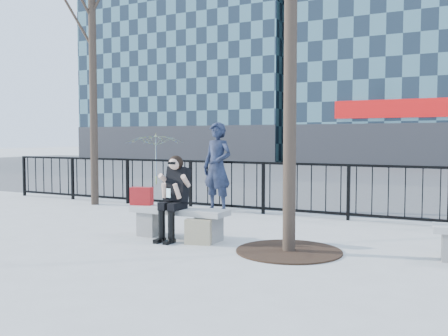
% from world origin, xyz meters
% --- Properties ---
extents(ground, '(120.00, 120.00, 0.00)m').
position_xyz_m(ground, '(0.00, 0.00, 0.00)').
color(ground, '#A6A6A1').
rests_on(ground, ground).
extents(street_surface, '(60.00, 23.00, 0.01)m').
position_xyz_m(street_surface, '(0.00, 15.00, 0.00)').
color(street_surface, '#474747').
rests_on(street_surface, ground).
extents(railing, '(14.00, 0.06, 1.10)m').
position_xyz_m(railing, '(0.00, 3.00, 0.55)').
color(railing, black).
rests_on(railing, ground).
extents(building_left, '(16.20, 10.20, 22.60)m').
position_xyz_m(building_left, '(-15.00, 27.00, 11.30)').
color(building_left, slate).
rests_on(building_left, ground).
extents(tree_left, '(2.80, 2.80, 6.50)m').
position_xyz_m(tree_left, '(-4.00, 2.50, 4.86)').
color(tree_left, black).
rests_on(tree_left, ground).
extents(tree_grate, '(1.50, 1.50, 0.02)m').
position_xyz_m(tree_grate, '(1.90, -0.10, 0.01)').
color(tree_grate, black).
rests_on(tree_grate, ground).
extents(bench_main, '(1.65, 0.46, 0.49)m').
position_xyz_m(bench_main, '(0.00, 0.00, 0.30)').
color(bench_main, slate).
rests_on(bench_main, ground).
extents(seated_woman, '(0.50, 0.64, 1.34)m').
position_xyz_m(seated_woman, '(0.00, -0.16, 0.67)').
color(seated_woman, black).
rests_on(seated_woman, ground).
extents(handbag, '(0.39, 0.26, 0.30)m').
position_xyz_m(handbag, '(-0.75, 0.02, 0.64)').
color(handbag, red).
rests_on(handbag, bench_main).
extents(shopping_bag, '(0.42, 0.24, 0.38)m').
position_xyz_m(shopping_bag, '(0.51, -0.26, 0.19)').
color(shopping_bag, beige).
rests_on(shopping_bag, ground).
extents(standing_man, '(0.78, 0.59, 1.95)m').
position_xyz_m(standing_man, '(-0.80, 2.80, 0.97)').
color(standing_man, black).
rests_on(standing_man, ground).
extents(vendor_umbrella, '(2.41, 2.43, 1.77)m').
position_xyz_m(vendor_umbrella, '(-5.64, 7.31, 0.88)').
color(vendor_umbrella, '#D5E532').
rests_on(vendor_umbrella, ground).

